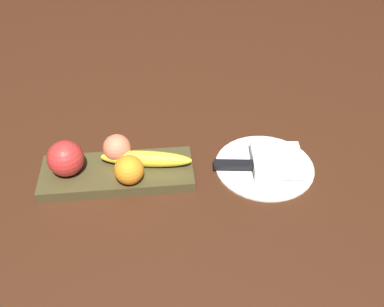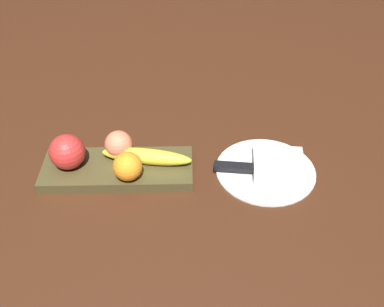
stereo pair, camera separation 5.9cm
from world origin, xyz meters
The scene contains 9 objects.
ground_plane centered at (0.00, 0.00, 0.00)m, with size 2.40×2.40×0.00m, color #3D1F10.
fruit_tray centered at (0.04, 0.04, 0.01)m, with size 0.33×0.13×0.02m, color #463F22.
apple centered at (-0.06, 0.04, 0.06)m, with size 0.08×0.08×0.08m, color red.
banana centered at (0.10, 0.05, 0.04)m, with size 0.20×0.04×0.04m, color yellow.
orange_near_apple centered at (0.07, 0.00, 0.05)m, with size 0.06×0.06×0.06m, color orange.
peach centered at (0.04, 0.07, 0.05)m, with size 0.06×0.06×0.06m, color #E77754.
dinner_plate centered at (0.36, 0.04, 0.00)m, with size 0.22×0.22×0.01m, color white.
folded_napkin centered at (0.39, 0.04, 0.02)m, with size 0.11×0.11×0.02m, color white.
knife centered at (0.31, 0.04, 0.01)m, with size 0.18×0.04×0.01m.
Camera 1 is at (0.13, -0.68, 0.66)m, focal length 41.33 mm.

